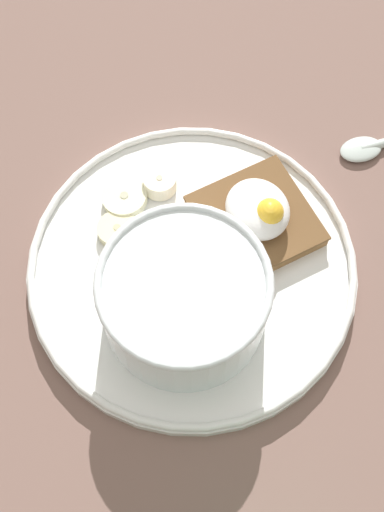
{
  "coord_description": "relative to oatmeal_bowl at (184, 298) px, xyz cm",
  "views": [
    {
      "loc": [
        19.35,
        -9.98,
        52.67
      ],
      "look_at": [
        0.0,
        0.0,
        5.0
      ],
      "focal_mm": 50.0,
      "sensor_mm": 36.0,
      "label": 1
    }
  ],
  "objects": [
    {
      "name": "banana_slice_front",
      "position": [
        -10.66,
        0.12,
        -2.73
      ],
      "size": [
        4.65,
        4.62,
        1.1
      ],
      "color": "beige",
      "rests_on": "plate"
    },
    {
      "name": "banana_slice_left",
      "position": [
        -10.5,
        3.14,
        -2.45
      ],
      "size": [
        3.82,
        3.79,
        1.6
      ],
      "color": "#F6EAC8",
      "rests_on": "plate"
    },
    {
      "name": "banana_slice_back",
      "position": [
        -8.35,
        -1.56,
        -2.73
      ],
      "size": [
        3.74,
        3.7,
        1.07
      ],
      "color": "beige",
      "rests_on": "plate"
    },
    {
      "name": "toast_slice",
      "position": [
        -4.05,
        8.24,
        -2.43
      ],
      "size": [
        8.36,
        8.36,
        1.37
      ],
      "color": "brown",
      "rests_on": "plate"
    },
    {
      "name": "ground_plane",
      "position": [
        -3.12,
        2.22,
        -5.2
      ],
      "size": [
        120.0,
        120.0,
        2.0
      ],
      "primitive_type": "cube",
      "color": "#775950",
      "rests_on": "ground"
    },
    {
      "name": "poached_egg",
      "position": [
        -3.92,
        8.29,
        -0.52
      ],
      "size": [
        5.27,
        4.73,
        3.04
      ],
      "color": "white",
      "rests_on": "toast_slice"
    },
    {
      "name": "plate",
      "position": [
        -3.12,
        2.22,
        -3.41
      ],
      "size": [
        25.21,
        25.21,
        1.6
      ],
      "color": "white",
      "rests_on": "ground_plane"
    },
    {
      "name": "oatmeal_bowl",
      "position": [
        0.0,
        0.0,
        0.0
      ],
      "size": [
        12.08,
        12.08,
        6.31
      ],
      "color": "white",
      "rests_on": "plate"
    }
  ]
}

